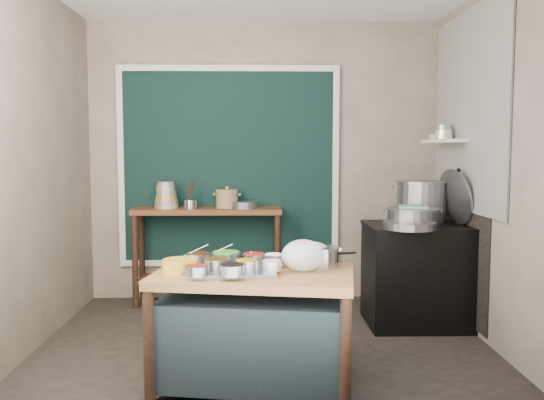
{
  "coord_description": "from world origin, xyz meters",
  "views": [
    {
      "loc": [
        -0.03,
        -4.35,
        1.52
      ],
      "look_at": [
        0.06,
        0.25,
        1.12
      ],
      "focal_mm": 38.0,
      "sensor_mm": 36.0,
      "label": 1
    }
  ],
  "objects_px": {
    "stock_pot": "(421,201)",
    "yellow_basin": "(180,266)",
    "prep_table": "(254,329)",
    "saucepan": "(321,257)",
    "stove_block": "(419,276)",
    "steamer": "(413,217)",
    "back_counter": "(208,256)",
    "condiment_tray": "(229,270)",
    "utensil_cup": "(191,204)",
    "ceramic_crock": "(227,200)"
  },
  "relations": [
    {
      "from": "back_counter",
      "to": "yellow_basin",
      "type": "bearing_deg",
      "value": -89.56
    },
    {
      "from": "utensil_cup",
      "to": "steamer",
      "type": "relative_size",
      "value": 0.31
    },
    {
      "from": "saucepan",
      "to": "stock_pot",
      "type": "relative_size",
      "value": 0.53
    },
    {
      "from": "yellow_basin",
      "to": "stock_pot",
      "type": "xyz_separation_m",
      "value": [
        1.95,
        1.54,
        0.27
      ]
    },
    {
      "from": "ceramic_crock",
      "to": "saucepan",
      "type": "bearing_deg",
      "value": -69.27
    },
    {
      "from": "yellow_basin",
      "to": "ceramic_crock",
      "type": "distance_m",
      "value": 2.12
    },
    {
      "from": "steamer",
      "to": "utensil_cup",
      "type": "bearing_deg",
      "value": 158.52
    },
    {
      "from": "back_counter",
      "to": "ceramic_crock",
      "type": "xyz_separation_m",
      "value": [
        0.19,
        0.04,
        0.55
      ]
    },
    {
      "from": "prep_table",
      "to": "yellow_basin",
      "type": "height_order",
      "value": "yellow_basin"
    },
    {
      "from": "yellow_basin",
      "to": "steamer",
      "type": "height_order",
      "value": "steamer"
    },
    {
      "from": "yellow_basin",
      "to": "stock_pot",
      "type": "bearing_deg",
      "value": 38.35
    },
    {
      "from": "yellow_basin",
      "to": "steamer",
      "type": "xyz_separation_m",
      "value": [
        1.8,
        1.25,
        0.16
      ]
    },
    {
      "from": "prep_table",
      "to": "steamer",
      "type": "distance_m",
      "value": 1.9
    },
    {
      "from": "condiment_tray",
      "to": "ceramic_crock",
      "type": "height_order",
      "value": "ceramic_crock"
    },
    {
      "from": "stove_block",
      "to": "ceramic_crock",
      "type": "xyz_separation_m",
      "value": [
        -1.71,
        0.77,
        0.6
      ]
    },
    {
      "from": "stove_block",
      "to": "steamer",
      "type": "height_order",
      "value": "steamer"
    },
    {
      "from": "stock_pot",
      "to": "back_counter",
      "type": "bearing_deg",
      "value": 165.36
    },
    {
      "from": "stove_block",
      "to": "stock_pot",
      "type": "xyz_separation_m",
      "value": [
        0.07,
        0.22,
        0.64
      ]
    },
    {
      "from": "back_counter",
      "to": "condiment_tray",
      "type": "height_order",
      "value": "back_counter"
    },
    {
      "from": "prep_table",
      "to": "utensil_cup",
      "type": "distance_m",
      "value": 2.19
    },
    {
      "from": "prep_table",
      "to": "saucepan",
      "type": "distance_m",
      "value": 0.64
    },
    {
      "from": "utensil_cup",
      "to": "prep_table",
      "type": "bearing_deg",
      "value": -72.33
    },
    {
      "from": "prep_table",
      "to": "stove_block",
      "type": "height_order",
      "value": "stove_block"
    },
    {
      "from": "yellow_basin",
      "to": "saucepan",
      "type": "distance_m",
      "value": 0.92
    },
    {
      "from": "saucepan",
      "to": "ceramic_crock",
      "type": "bearing_deg",
      "value": 92.9
    },
    {
      "from": "condiment_tray",
      "to": "stock_pot",
      "type": "distance_m",
      "value": 2.27
    },
    {
      "from": "prep_table",
      "to": "saucepan",
      "type": "xyz_separation_m",
      "value": [
        0.44,
        0.14,
        0.44
      ]
    },
    {
      "from": "stove_block",
      "to": "prep_table",
      "type": "bearing_deg",
      "value": -137.6
    },
    {
      "from": "back_counter",
      "to": "steamer",
      "type": "height_order",
      "value": "steamer"
    },
    {
      "from": "stove_block",
      "to": "saucepan",
      "type": "distance_m",
      "value": 1.57
    },
    {
      "from": "stove_block",
      "to": "steamer",
      "type": "distance_m",
      "value": 0.54
    },
    {
      "from": "back_counter",
      "to": "steamer",
      "type": "distance_m",
      "value": 2.04
    },
    {
      "from": "saucepan",
      "to": "steamer",
      "type": "xyz_separation_m",
      "value": [
        0.89,
        1.08,
        0.14
      ]
    },
    {
      "from": "saucepan",
      "to": "utensil_cup",
      "type": "distance_m",
      "value": 2.15
    },
    {
      "from": "condiment_tray",
      "to": "stock_pot",
      "type": "height_order",
      "value": "stock_pot"
    },
    {
      "from": "back_counter",
      "to": "condiment_tray",
      "type": "distance_m",
      "value": 2.09
    },
    {
      "from": "stove_block",
      "to": "back_counter",
      "type": "bearing_deg",
      "value": 158.98
    },
    {
      "from": "prep_table",
      "to": "condiment_tray",
      "type": "height_order",
      "value": "condiment_tray"
    },
    {
      "from": "utensil_cup",
      "to": "stock_pot",
      "type": "bearing_deg",
      "value": -12.76
    },
    {
      "from": "back_counter",
      "to": "saucepan",
      "type": "height_order",
      "value": "back_counter"
    },
    {
      "from": "stove_block",
      "to": "yellow_basin",
      "type": "relative_size",
      "value": 3.97
    },
    {
      "from": "stove_block",
      "to": "steamer",
      "type": "bearing_deg",
      "value": -138.21
    },
    {
      "from": "prep_table",
      "to": "steamer",
      "type": "xyz_separation_m",
      "value": [
        1.34,
        1.22,
        0.58
      ]
    },
    {
      "from": "stock_pot",
      "to": "yellow_basin",
      "type": "bearing_deg",
      "value": -141.65
    },
    {
      "from": "yellow_basin",
      "to": "saucepan",
      "type": "relative_size",
      "value": 0.93
    },
    {
      "from": "yellow_basin",
      "to": "condiment_tray",
      "type": "bearing_deg",
      "value": 1.66
    },
    {
      "from": "utensil_cup",
      "to": "yellow_basin",
      "type": "bearing_deg",
      "value": -85.04
    },
    {
      "from": "condiment_tray",
      "to": "ceramic_crock",
      "type": "xyz_separation_m",
      "value": [
        -0.13,
        2.09,
        0.27
      ]
    },
    {
      "from": "prep_table",
      "to": "back_counter",
      "type": "height_order",
      "value": "back_counter"
    },
    {
      "from": "prep_table",
      "to": "back_counter",
      "type": "xyz_separation_m",
      "value": [
        -0.48,
        2.03,
        0.1
      ]
    }
  ]
}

